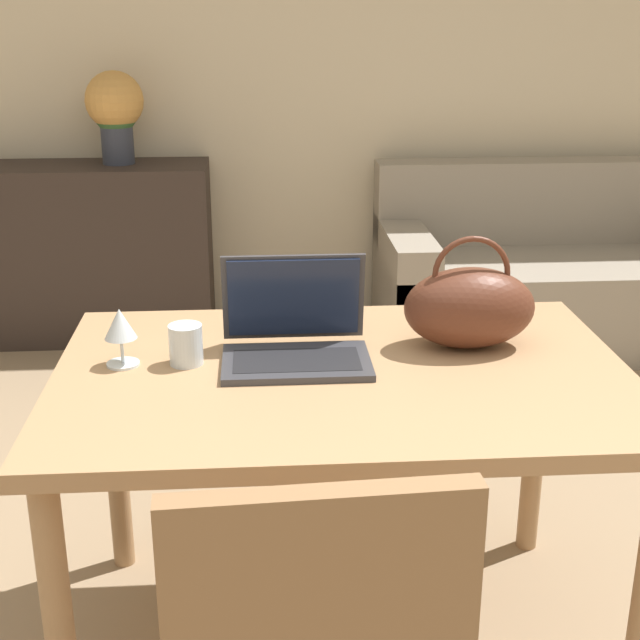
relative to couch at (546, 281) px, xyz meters
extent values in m
cube|color=beige|center=(-1.19, 0.45, 1.06)|extent=(10.00, 0.06, 2.70)
cube|color=#A87F56|center=(-1.18, -2.12, 0.44)|extent=(1.31, 0.88, 0.04)
cylinder|color=#A87F56|center=(-1.78, -2.50, 0.07)|extent=(0.06, 0.06, 0.71)
cylinder|color=#A87F56|center=(-1.78, -1.74, 0.07)|extent=(0.06, 0.06, 0.71)
cylinder|color=#A87F56|center=(-0.59, -1.74, 0.07)|extent=(0.06, 0.06, 0.71)
cube|color=gray|center=(0.00, -0.05, -0.08)|extent=(1.58, 0.80, 0.42)
cube|color=gray|center=(0.00, 0.26, 0.33)|extent=(1.58, 0.20, 0.40)
cube|color=gray|center=(-0.69, -0.05, -0.01)|extent=(0.20, 0.80, 0.56)
cube|color=#332823|center=(-2.18, 0.18, 0.13)|extent=(1.16, 0.40, 0.84)
cube|color=#38383D|center=(-1.29, -2.09, 0.47)|extent=(0.34, 0.22, 0.02)
cube|color=black|center=(-1.29, -2.10, 0.48)|extent=(0.29, 0.14, 0.00)
cube|color=#38383D|center=(-1.29, -1.96, 0.59)|extent=(0.34, 0.04, 0.22)
cube|color=#19233D|center=(-1.29, -1.97, 0.59)|extent=(0.31, 0.04, 0.20)
cylinder|color=silver|center=(-1.54, -2.06, 0.51)|extent=(0.08, 0.08, 0.09)
cylinder|color=silver|center=(-1.69, -2.06, 0.47)|extent=(0.08, 0.08, 0.01)
cylinder|color=silver|center=(-1.69, -2.06, 0.50)|extent=(0.01, 0.01, 0.06)
cone|color=silver|center=(-1.69, -2.06, 0.57)|extent=(0.07, 0.07, 0.07)
ellipsoid|color=#592D1E|center=(-0.87, -2.00, 0.56)|extent=(0.32, 0.19, 0.20)
torus|color=#592D1E|center=(-0.87, -2.00, 0.65)|extent=(0.19, 0.01, 0.19)
cylinder|color=#333847|center=(-2.01, 0.21, 0.64)|extent=(0.15, 0.15, 0.19)
sphere|color=#3D6B38|center=(-2.01, 0.21, 0.78)|extent=(0.20, 0.20, 0.20)
sphere|color=#D6994C|center=(-2.01, 0.21, 0.84)|extent=(0.27, 0.27, 0.27)
camera|label=1|loc=(-1.37, -3.99, 1.25)|focal=50.00mm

